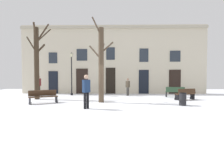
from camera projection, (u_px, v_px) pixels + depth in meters
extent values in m
plane|color=white|center=(111.00, 106.00, 11.23)|extent=(29.78, 29.78, 0.00)
cube|color=beige|center=(113.00, 60.00, 19.24)|extent=(18.61, 0.40, 6.88)
cube|color=#B1A993|center=(113.00, 27.00, 18.87)|extent=(18.61, 0.30, 0.24)
cube|color=black|center=(53.00, 82.00, 19.24)|extent=(0.95, 0.08, 2.26)
cube|color=#262D38|center=(53.00, 58.00, 19.14)|extent=(0.85, 0.06, 1.08)
cube|color=black|center=(82.00, 81.00, 19.17)|extent=(1.18, 0.08, 2.52)
cube|color=#262D38|center=(82.00, 55.00, 19.07)|extent=(1.06, 0.06, 1.16)
cube|color=black|center=(111.00, 81.00, 19.11)|extent=(0.96, 0.08, 2.61)
cube|color=#262D38|center=(111.00, 54.00, 19.00)|extent=(0.86, 0.06, 1.24)
cube|color=black|center=(144.00, 82.00, 19.04)|extent=(0.99, 0.08, 2.39)
cube|color=#262D38|center=(144.00, 55.00, 18.94)|extent=(0.89, 0.06, 1.33)
cube|color=black|center=(175.00, 82.00, 18.97)|extent=(1.15, 0.08, 2.40)
cube|color=#262D38|center=(175.00, 56.00, 18.87)|extent=(1.04, 0.06, 1.09)
cylinder|color=#4C3D2D|center=(101.00, 65.00, 12.59)|extent=(0.36, 0.36, 4.94)
cylinder|color=#4C3D2D|center=(97.00, 27.00, 12.28)|extent=(0.65, 0.57, 1.17)
cylinder|color=#4C3D2D|center=(103.00, 50.00, 13.06)|extent=(0.22, 1.10, 1.05)
cylinder|color=#4C3D2D|center=(107.00, 47.00, 12.89)|extent=(0.88, 0.84, 0.89)
cylinder|color=#4C3D2D|center=(95.00, 53.00, 12.91)|extent=(0.97, 0.81, 1.05)
cylinder|color=#382B1E|center=(37.00, 64.00, 14.32)|extent=(0.36, 0.36, 5.40)
cylinder|color=#382B1E|center=(44.00, 36.00, 14.84)|extent=(0.78, 1.33, 1.34)
cylinder|color=#382B1E|center=(32.00, 45.00, 13.97)|extent=(0.56, 0.73, 1.12)
cylinder|color=#382B1E|center=(41.00, 49.00, 14.55)|extent=(0.58, 0.73, 0.83)
cylinder|color=#382B1E|center=(35.00, 31.00, 13.89)|extent=(0.26, 0.80, 1.15)
cylinder|color=#382B1E|center=(42.00, 33.00, 14.40)|extent=(0.96, 0.51, 1.53)
cylinder|color=black|center=(72.00, 76.00, 17.40)|extent=(0.10, 0.10, 3.51)
cylinder|color=black|center=(72.00, 94.00, 17.47)|extent=(0.22, 0.22, 0.20)
cube|color=beige|center=(71.00, 55.00, 17.33)|extent=(0.24, 0.24, 0.36)
cone|color=black|center=(71.00, 53.00, 17.32)|extent=(0.30, 0.30, 0.14)
cylinder|color=black|center=(183.00, 99.00, 11.25)|extent=(0.40, 0.40, 0.73)
torus|color=black|center=(183.00, 93.00, 11.23)|extent=(0.43, 0.43, 0.04)
cube|color=#3D2819|center=(185.00, 94.00, 14.04)|extent=(1.60, 0.98, 0.05)
cube|color=#3D2819|center=(187.00, 91.00, 13.84)|extent=(1.47, 0.67, 0.36)
cube|color=black|center=(192.00, 97.00, 14.30)|extent=(0.20, 0.40, 0.43)
torus|color=black|center=(191.00, 98.00, 14.46)|extent=(0.17, 0.09, 0.17)
cube|color=black|center=(177.00, 97.00, 13.80)|extent=(0.20, 0.40, 0.43)
torus|color=black|center=(175.00, 99.00, 13.97)|extent=(0.17, 0.09, 0.17)
cube|color=#3D2819|center=(43.00, 97.00, 12.14)|extent=(1.73, 1.31, 0.05)
cube|color=#3D2819|center=(43.00, 93.00, 12.31)|extent=(1.53, 1.00, 0.37)
cube|color=black|center=(30.00, 101.00, 11.73)|extent=(0.27, 0.39, 0.43)
torus|color=black|center=(30.00, 103.00, 11.58)|extent=(0.16, 0.12, 0.17)
cube|color=black|center=(56.00, 99.00, 12.56)|extent=(0.27, 0.39, 0.43)
torus|color=black|center=(57.00, 102.00, 12.41)|extent=(0.16, 0.12, 0.17)
cube|color=#2D4C33|center=(175.00, 92.00, 15.94)|extent=(1.56, 0.66, 0.05)
cube|color=#2D4C33|center=(175.00, 89.00, 15.74)|extent=(1.51, 0.34, 0.37)
cube|color=black|center=(184.00, 95.00, 15.82)|extent=(0.12, 0.39, 0.44)
torus|color=black|center=(183.00, 96.00, 15.99)|extent=(0.17, 0.06, 0.17)
cube|color=black|center=(166.00, 94.00, 16.07)|extent=(0.12, 0.39, 0.44)
torus|color=black|center=(166.00, 96.00, 16.24)|extent=(0.17, 0.06, 0.17)
cylinder|color=#403D3A|center=(128.00, 91.00, 17.18)|extent=(0.14, 0.14, 0.75)
cylinder|color=#403D3A|center=(127.00, 92.00, 17.04)|extent=(0.14, 0.14, 0.75)
cube|color=#4C4233|center=(128.00, 84.00, 17.08)|extent=(0.41, 0.43, 0.58)
sphere|color=#9E755B|center=(128.00, 79.00, 17.07)|extent=(0.21, 0.21, 0.21)
cylinder|color=#2D271E|center=(39.00, 90.00, 17.56)|extent=(0.14, 0.14, 0.87)
cylinder|color=#2D271E|center=(38.00, 90.00, 17.65)|extent=(0.14, 0.14, 0.87)
cube|color=#591919|center=(39.00, 82.00, 17.58)|extent=(0.44, 0.37, 0.67)
sphere|color=tan|center=(39.00, 77.00, 17.56)|extent=(0.24, 0.24, 0.24)
cylinder|color=black|center=(85.00, 101.00, 10.04)|extent=(0.14, 0.14, 0.87)
cylinder|color=black|center=(88.00, 100.00, 10.17)|extent=(0.14, 0.14, 0.87)
cube|color=navy|center=(86.00, 86.00, 10.07)|extent=(0.42, 0.42, 0.67)
sphere|color=tan|center=(86.00, 77.00, 10.06)|extent=(0.24, 0.24, 0.24)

